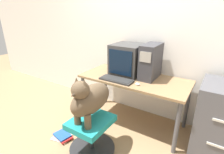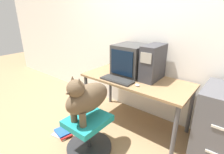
{
  "view_description": "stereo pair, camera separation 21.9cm",
  "coord_description": "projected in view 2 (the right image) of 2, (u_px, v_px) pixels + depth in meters",
  "views": [
    {
      "loc": [
        0.94,
        -1.71,
        1.59
      ],
      "look_at": [
        -0.16,
        0.02,
        0.8
      ],
      "focal_mm": 28.0,
      "sensor_mm": 36.0,
      "label": 1
    },
    {
      "loc": [
        1.12,
        -1.58,
        1.59
      ],
      "look_at": [
        -0.16,
        0.02,
        0.8
      ],
      "focal_mm": 28.0,
      "sensor_mm": 36.0,
      "label": 2
    }
  ],
  "objects": [
    {
      "name": "pc_tower",
      "position": [
        153.0,
        63.0,
        2.27
      ],
      "size": [
        0.19,
        0.42,
        0.46
      ],
      "color": "#333338",
      "rests_on": "desk"
    },
    {
      "name": "office_chair",
      "position": [
        88.0,
        133.0,
        2.07
      ],
      "size": [
        0.54,
        0.54,
        0.43
      ],
      "color": "#262628",
      "rests_on": "ground_plane"
    },
    {
      "name": "filing_cabinet",
      "position": [
        223.0,
        127.0,
        1.86
      ],
      "size": [
        0.51,
        0.58,
        0.85
      ],
      "color": "#4C4C51",
      "rests_on": "ground_plane"
    },
    {
      "name": "book_stack_floor",
      "position": [
        63.0,
        133.0,
        2.37
      ],
      "size": [
        0.29,
        0.24,
        0.06
      ],
      "color": "silver",
      "rests_on": "ground_plane"
    },
    {
      "name": "keyboard",
      "position": [
        117.0,
        80.0,
        2.29
      ],
      "size": [
        0.45,
        0.18,
        0.03
      ],
      "color": "#2D2D2D",
      "rests_on": "desk"
    },
    {
      "name": "dog",
      "position": [
        86.0,
        97.0,
        1.89
      ],
      "size": [
        0.26,
        0.58,
        0.54
      ],
      "color": "brown",
      "rests_on": "office_chair"
    },
    {
      "name": "desk",
      "position": [
        136.0,
        84.0,
        2.4
      ],
      "size": [
        1.47,
        0.68,
        0.71
      ],
      "color": "olive",
      "rests_on": "ground_plane"
    },
    {
      "name": "wall_back",
      "position": [
        153.0,
        32.0,
        2.45
      ],
      "size": [
        8.0,
        0.05,
        2.6
      ],
      "color": "white",
      "rests_on": "ground_plane"
    },
    {
      "name": "ground_plane",
      "position": [
        120.0,
        134.0,
        2.38
      ],
      "size": [
        12.0,
        12.0,
        0.0
      ],
      "primitive_type": "plane",
      "color": "#937551"
    },
    {
      "name": "computer_mouse",
      "position": [
        137.0,
        85.0,
        2.13
      ],
      "size": [
        0.06,
        0.04,
        0.03
      ],
      "color": "silver",
      "rests_on": "desk"
    },
    {
      "name": "crt_monitor",
      "position": [
        130.0,
        60.0,
        2.46
      ],
      "size": [
        0.42,
        0.43,
        0.43
      ],
      "color": "#383838",
      "rests_on": "desk"
    }
  ]
}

